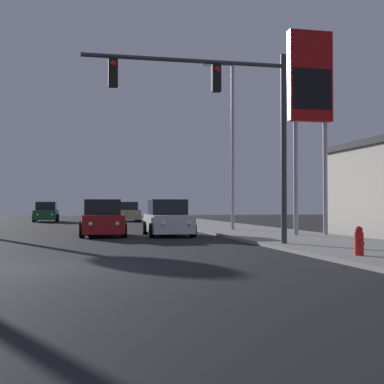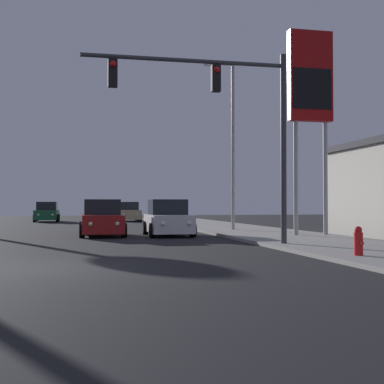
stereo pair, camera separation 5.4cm
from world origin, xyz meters
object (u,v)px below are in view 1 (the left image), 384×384
at_px(car_green, 46,213).
at_px(fire_hydrant, 359,241).
at_px(car_tan, 127,212).
at_px(gas_station_sign, 310,87).
at_px(car_white, 168,219).
at_px(car_red, 102,219).
at_px(traffic_light_mast, 229,108).
at_px(street_lamp, 230,136).

bearing_deg(car_green, fire_hydrant, 107.33).
height_order(car_tan, gas_station_sign, gas_station_sign).
relative_size(car_tan, car_white, 1.00).
bearing_deg(car_tan, car_red, 80.34).
xyz_separation_m(car_red, traffic_light_mast, (3.86, -7.67, 3.95)).
distance_m(traffic_light_mast, fire_hydrant, 6.56).
relative_size(car_green, car_red, 1.00).
height_order(car_red, gas_station_sign, gas_station_sign).
bearing_deg(gas_station_sign, car_tan, 103.08).
bearing_deg(fire_hydrant, car_tan, 94.89).
relative_size(car_green, fire_hydrant, 5.70).
height_order(car_red, street_lamp, street_lamp).
bearing_deg(car_green, traffic_light_mast, 105.66).
xyz_separation_m(car_red, street_lamp, (6.91, 2.59, 4.36)).
bearing_deg(car_tan, car_white, 88.20).
xyz_separation_m(traffic_light_mast, gas_station_sign, (5.07, 4.61, 1.91)).
xyz_separation_m(street_lamp, gas_station_sign, (2.02, -5.65, 1.50)).
height_order(car_green, car_red, same).
distance_m(car_tan, fire_hydrant, 34.01).
distance_m(car_red, car_white, 3.03).
xyz_separation_m(car_green, car_white, (6.65, -22.25, 0.00)).
relative_size(car_green, street_lamp, 0.48).
bearing_deg(car_red, car_tan, -98.12).
xyz_separation_m(car_red, car_tan, (3.18, 21.71, 0.00)).
distance_m(car_white, street_lamp, 6.61).
bearing_deg(fire_hydrant, car_white, 104.78).
height_order(car_green, traffic_light_mast, traffic_light_mast).
height_order(car_white, gas_station_sign, gas_station_sign).
height_order(car_tan, street_lamp, street_lamp).
bearing_deg(car_tan, traffic_light_mast, 90.01).
distance_m(car_tan, car_white, 22.18).
bearing_deg(car_white, gas_station_sign, 157.46).
relative_size(car_white, traffic_light_mast, 0.62).
bearing_deg(car_red, traffic_light_mast, 116.96).
bearing_deg(car_white, car_red, -8.05).
height_order(car_tan, fire_hydrant, car_tan).
bearing_deg(car_tan, gas_station_sign, 101.75).
distance_m(car_tan, gas_station_sign, 26.09).
bearing_deg(traffic_light_mast, car_red, 116.75).
height_order(car_red, car_white, same).
relative_size(car_tan, street_lamp, 0.48).
relative_size(traffic_light_mast, gas_station_sign, 0.77).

